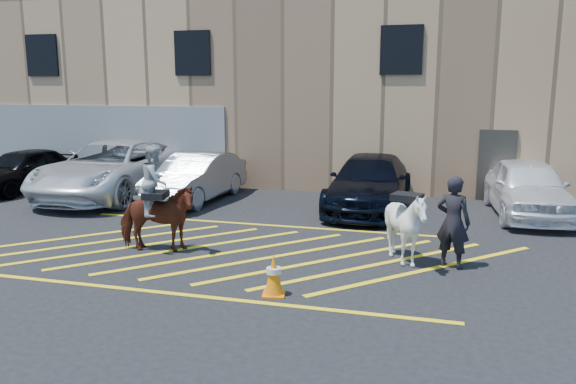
% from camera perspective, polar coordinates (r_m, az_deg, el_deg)
% --- Properties ---
extents(ground, '(90.00, 90.00, 0.00)m').
position_cam_1_polar(ground, '(12.46, -5.53, -5.78)').
color(ground, black).
rests_on(ground, ground).
extents(car_black_suv, '(2.03, 4.36, 1.44)m').
position_cam_1_polar(car_black_suv, '(21.01, -25.30, 2.08)').
color(car_black_suv, black).
rests_on(car_black_suv, ground).
extents(car_white_pickup, '(3.00, 6.40, 1.77)m').
position_cam_1_polar(car_white_pickup, '(18.89, -17.31, 2.26)').
color(car_white_pickup, silver).
rests_on(car_white_pickup, ground).
extents(car_silver_sedan, '(1.82, 4.54, 1.47)m').
position_cam_1_polar(car_silver_sedan, '(17.52, -9.37, 1.46)').
color(car_silver_sedan, gray).
rests_on(car_silver_sedan, ground).
extents(car_blue_suv, '(2.20, 5.26, 1.52)m').
position_cam_1_polar(car_blue_suv, '(16.38, 8.31, 0.93)').
color(car_blue_suv, black).
rests_on(car_blue_suv, ground).
extents(car_white_suv, '(2.15, 4.70, 1.56)m').
position_cam_1_polar(car_white_suv, '(16.65, 23.16, 0.40)').
color(car_white_suv, white).
rests_on(car_white_suv, ground).
extents(handler, '(0.78, 0.65, 1.84)m').
position_cam_1_polar(handler, '(11.43, 16.43, -2.94)').
color(handler, black).
rests_on(handler, ground).
extents(warehouse, '(32.42, 10.20, 7.30)m').
position_cam_1_polar(warehouse, '(23.54, 4.71, 11.09)').
color(warehouse, tan).
rests_on(warehouse, ground).
extents(hatching_zone, '(12.60, 5.12, 0.01)m').
position_cam_1_polar(hatching_zone, '(12.19, -6.02, -6.14)').
color(hatching_zone, yellow).
rests_on(hatching_zone, ground).
extents(mounted_bay, '(1.86, 1.10, 2.31)m').
position_cam_1_polar(mounted_bay, '(12.32, -13.22, -1.73)').
color(mounted_bay, '#5F2516').
rests_on(mounted_bay, ground).
extents(saddled_white, '(1.58, 1.68, 1.54)m').
position_cam_1_polar(saddled_white, '(11.46, 11.89, -3.43)').
color(saddled_white, silver).
rests_on(saddled_white, ground).
extents(traffic_cone, '(0.44, 0.44, 0.73)m').
position_cam_1_polar(traffic_cone, '(9.69, -1.46, -8.40)').
color(traffic_cone, orange).
rests_on(traffic_cone, ground).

